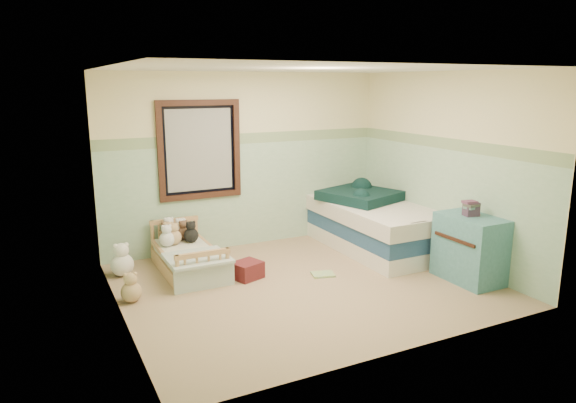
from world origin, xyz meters
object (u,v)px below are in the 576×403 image
dresser (470,248)px  red_pillow (247,270)px  plush_floor_cream (122,265)px  twin_bed_frame (373,241)px  toddler_bed_frame (188,265)px  floor_book (323,274)px  plush_floor_tan (131,292)px

dresser → red_pillow: 2.71m
plush_floor_cream → twin_bed_frame: bearing=-7.8°
toddler_bed_frame → floor_book: (1.46, -0.90, -0.07)m
toddler_bed_frame → red_pillow: bearing=-44.1°
toddler_bed_frame → plush_floor_cream: plush_floor_cream is taller
red_pillow → plush_floor_cream: bearing=150.4°
toddler_bed_frame → dresser: 3.49m
toddler_bed_frame → twin_bed_frame: 2.68m
plush_floor_cream → dresser: (3.74, -2.03, 0.26)m
twin_bed_frame → dresser: dresser is taller
twin_bed_frame → plush_floor_cream: bearing=172.2°
red_pillow → twin_bed_frame: bearing=8.2°
red_pillow → toddler_bed_frame: bearing=135.9°
plush_floor_tan → dresser: bearing=-17.1°
plush_floor_tan → dresser: dresser is taller
floor_book → plush_floor_tan: bearing=-171.1°
dresser → floor_book: dresser is taller
toddler_bed_frame → floor_book: toddler_bed_frame is taller
plush_floor_tan → toddler_bed_frame: bearing=38.3°
plush_floor_tan → twin_bed_frame: bearing=6.4°
plush_floor_tan → dresser: 3.97m
plush_floor_cream → red_pillow: (1.36, -0.77, -0.04)m
plush_floor_cream → plush_floor_tan: 0.87m
plush_floor_tan → floor_book: size_ratio=0.83×
plush_floor_cream → floor_book: size_ratio=1.04×
toddler_bed_frame → twin_bed_frame: (2.67, -0.26, 0.02)m
toddler_bed_frame → twin_bed_frame: bearing=-5.6°
plush_floor_cream → twin_bed_frame: size_ratio=0.13×
floor_book → plush_floor_cream: bearing=168.6°
plush_floor_cream → red_pillow: plush_floor_cream is taller
plush_floor_cream → dresser: bearing=-28.5°
toddler_bed_frame → floor_book: bearing=-31.5°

